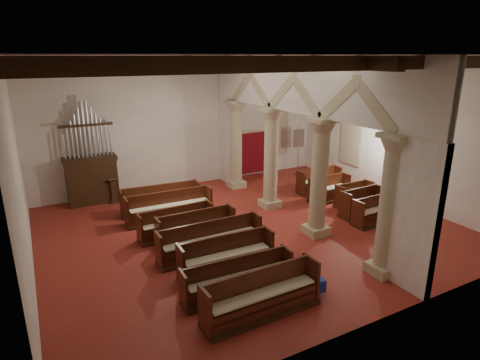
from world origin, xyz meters
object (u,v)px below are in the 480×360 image
pipe_organ (91,171)px  nave_pew_0 (262,301)px  lectern (113,192)px  aisle_pew_0 (375,214)px  processional_banner (298,159)px

pipe_organ → nave_pew_0: size_ratio=1.45×
lectern → aisle_pew_0: lectern is taller
lectern → aisle_pew_0: (8.11, -6.86, -0.11)m
processional_banner → nave_pew_0: processional_banner is taller
nave_pew_0 → aisle_pew_0: (6.58, 2.74, -0.03)m
pipe_organ → lectern: pipe_organ is taller
lectern → processional_banner: (9.36, -0.30, 0.37)m
pipe_organ → nave_pew_0: 10.31m
lectern → nave_pew_0: nave_pew_0 is taller
pipe_organ → processional_banner: pipe_organ is taller
lectern → aisle_pew_0: bearing=-53.8°
processional_banner → aisle_pew_0: size_ratio=1.35×
pipe_organ → processional_banner: 10.12m
nave_pew_0 → lectern: bearing=97.9°
aisle_pew_0 → pipe_organ: bearing=138.7°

